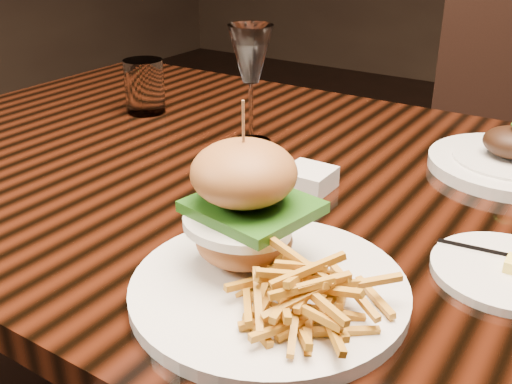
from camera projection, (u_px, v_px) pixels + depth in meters
The scene contains 7 objects.
dining_table at pixel (323, 234), 0.89m from camera, with size 1.60×0.90×0.75m.
burger_plate at pixel (265, 250), 0.60m from camera, with size 0.28×0.28×0.19m.
side_saucer at pixel (507, 271), 0.65m from camera, with size 0.16×0.16×0.02m.
ramekin at pixel (309, 179), 0.84m from camera, with size 0.06×0.06×0.03m, color silver.
wine_glass at pixel (251, 58), 0.95m from camera, with size 0.07×0.07×0.20m.
water_tumbler at pixel (145, 86), 1.15m from camera, with size 0.08×0.08×0.10m, color white.
far_dish at pixel (512, 161), 0.90m from camera, with size 0.24×0.24×0.08m.
Camera 1 is at (0.34, -0.70, 1.11)m, focal length 42.00 mm.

